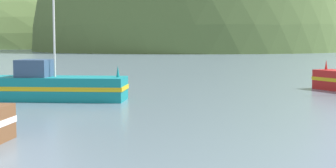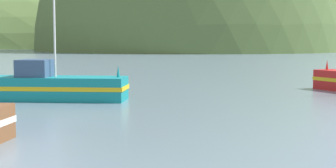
% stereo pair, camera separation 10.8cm
% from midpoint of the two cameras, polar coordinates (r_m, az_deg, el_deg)
% --- Properties ---
extents(hill_far_right, '(187.66, 150.13, 50.76)m').
position_cam_midpoint_polar(hill_far_right, '(251.65, -3.52, 4.20)').
color(hill_far_right, '#2D562D').
rests_on(hill_far_right, ground).
extents(hill_far_center, '(95.36, 76.28, 108.68)m').
position_cam_midpoint_polar(hill_far_center, '(159.84, 2.00, 3.74)').
color(hill_far_center, '#516B38').
rests_on(hill_far_center, ground).
extents(fishing_boat_teal, '(9.80, 2.51, 6.44)m').
position_cam_midpoint_polar(fishing_boat_teal, '(30.92, -13.93, -0.26)').
color(fishing_boat_teal, '#147F84').
rests_on(fishing_boat_teal, ground).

